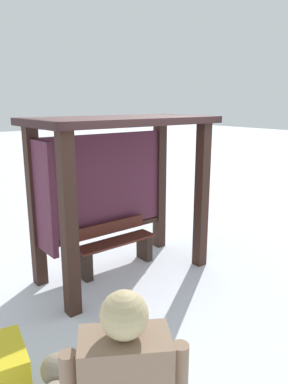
% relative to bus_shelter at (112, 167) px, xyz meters
% --- Properties ---
extents(ground_plane, '(60.00, 60.00, 0.00)m').
position_rel_bus_shelter_xyz_m(ground_plane, '(0.08, -0.16, -1.70)').
color(ground_plane, white).
extents(bus_shelter, '(2.72, 1.40, 2.44)m').
position_rel_bus_shelter_xyz_m(bus_shelter, '(0.00, 0.00, 0.00)').
color(bus_shelter, '#341F18').
rests_on(bus_shelter, ground).
extents(bench_left_inside, '(1.37, 0.35, 0.76)m').
position_rel_bus_shelter_xyz_m(bench_left_inside, '(0.08, 0.09, -1.33)').
color(bench_left_inside, '#56261D').
rests_on(bench_left_inside, ground).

